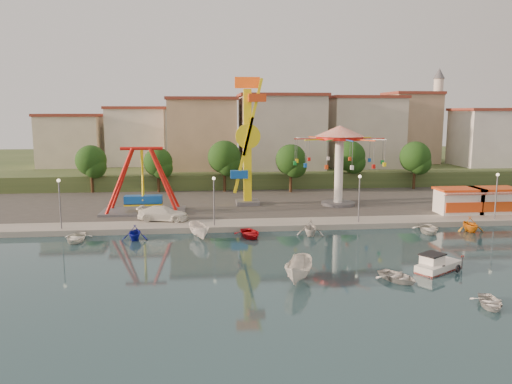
{
  "coord_description": "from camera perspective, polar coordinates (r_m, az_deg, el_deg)",
  "views": [
    {
      "loc": [
        -8.8,
        -39.83,
        12.72
      ],
      "look_at": [
        -3.37,
        14.0,
        4.0
      ],
      "focal_mm": 35.0,
      "sensor_mm": 36.0,
      "label": 1
    }
  ],
  "objects": [
    {
      "name": "wave_swinger",
      "position": [
        65.51,
        9.52,
        5.07
      ],
      "size": [
        11.6,
        11.6,
        10.4
      ],
      "color": "#59595E",
      "rests_on": "quay_deck"
    },
    {
      "name": "tree_4",
      "position": [
        80.78,
        10.68,
        4.04
      ],
      "size": [
        4.86,
        4.86,
        7.6
      ],
      "color": "#382314",
      "rests_on": "quay_deck"
    },
    {
      "name": "moored_boat_2",
      "position": [
        51.04,
        -6.5,
        -4.4
      ],
      "size": [
        2.77,
        4.44,
        1.61
      ],
      "primitive_type": "imported",
      "rotation": [
        0.0,
        0.0,
        0.31
      ],
      "color": "silver",
      "rests_on": "ground"
    },
    {
      "name": "lamp_post_0",
      "position": [
        55.8,
        -21.48,
        -1.41
      ],
      "size": [
        0.14,
        0.14,
        5.0
      ],
      "primitive_type": "cylinder",
      "color": "#59595E",
      "rests_on": "quay_deck"
    },
    {
      "name": "building_2",
      "position": [
        91.88,
        -5.41,
        6.55
      ],
      "size": [
        11.95,
        9.28,
        11.23
      ],
      "primitive_type": "cube",
      "color": "tan",
      "rests_on": "hill_terrace"
    },
    {
      "name": "building_5",
      "position": [
        99.2,
        18.88,
        6.29
      ],
      "size": [
        12.77,
        10.96,
        11.21
      ],
      "primitive_type": "cube",
      "color": "tan",
      "rests_on": "hill_terrace"
    },
    {
      "name": "pirate_ship_ride",
      "position": [
        61.59,
        -12.82,
        1.16
      ],
      "size": [
        10.0,
        5.0,
        8.0
      ],
      "color": "#59595E",
      "rests_on": "quay_deck"
    },
    {
      "name": "kamikaze_tower",
      "position": [
        64.92,
        -0.86,
        5.51
      ],
      "size": [
        3.87,
        3.1,
        16.5
      ],
      "color": "#59595E",
      "rests_on": "quay_deck"
    },
    {
      "name": "tree_1",
      "position": [
        76.78,
        -11.14,
        3.36
      ],
      "size": [
        4.35,
        4.35,
        6.8
      ],
      "color": "#382314",
      "rests_on": "quay_deck"
    },
    {
      "name": "moored_boat_7",
      "position": [
        58.27,
        23.29,
        -3.38
      ],
      "size": [
        2.8,
        3.21,
        1.64
      ],
      "primitive_type": "imported",
      "rotation": [
        0.0,
        0.0,
        -0.04
      ],
      "color": "orange",
      "rests_on": "ground"
    },
    {
      "name": "building_1",
      "position": [
        92.22,
        -13.63,
        5.54
      ],
      "size": [
        12.33,
        9.01,
        8.63
      ],
      "primitive_type": "cube",
      "color": "silver",
      "rests_on": "hill_terrace"
    },
    {
      "name": "moored_boat_1",
      "position": [
        51.55,
        -13.69,
        -4.52
      ],
      "size": [
        2.58,
        2.96,
        1.53
      ],
      "primitive_type": "imported",
      "rotation": [
        0.0,
        0.0,
        0.02
      ],
      "color": "#12199F",
      "rests_on": "ground"
    },
    {
      "name": "ground",
      "position": [
        42.72,
        6.46,
        -8.22
      ],
      "size": [
        200.0,
        200.0,
        0.0
      ],
      "primitive_type": "plane",
      "color": "#132C35",
      "rests_on": "ground"
    },
    {
      "name": "building_6",
      "position": [
        103.28,
        25.25,
        6.32
      ],
      "size": [
        8.23,
        8.98,
        12.36
      ],
      "primitive_type": "cube",
      "color": "silver",
      "rests_on": "hill_terrace"
    },
    {
      "name": "moored_boat_3",
      "position": [
        51.32,
        -0.73,
        -4.74
      ],
      "size": [
        3.37,
        4.23,
        0.78
      ],
      "primitive_type": "imported",
      "rotation": [
        0.0,
        0.0,
        0.19
      ],
      "color": "red",
      "rests_on": "ground"
    },
    {
      "name": "booth_mid",
      "position": [
        66.97,
        25.52,
        -0.82
      ],
      "size": [
        5.4,
        3.78,
        3.08
      ],
      "color": "white",
      "rests_on": "quay_deck"
    },
    {
      "name": "skiff",
      "position": [
        38.21,
        4.95,
        -8.88
      ],
      "size": [
        3.43,
        5.01,
        1.81
      ],
      "primitive_type": "imported",
      "rotation": [
        0.0,
        0.0,
        -0.39
      ],
      "color": "silver",
      "rests_on": "ground"
    },
    {
      "name": "cabin_motorboat",
      "position": [
        43.32,
        20.0,
        -7.92
      ],
      "size": [
        4.54,
        3.74,
        1.53
      ],
      "rotation": [
        0.0,
        0.0,
        0.57
      ],
      "color": "white",
      "rests_on": "ground"
    },
    {
      "name": "quay_deck",
      "position": [
        102.96,
        -0.82,
        2.22
      ],
      "size": [
        200.0,
        100.0,
        0.6
      ],
      "primitive_type": "cube",
      "color": "#9E998E",
      "rests_on": "ground"
    },
    {
      "name": "lamp_post_1",
      "position": [
        53.7,
        -4.82,
        -1.2
      ],
      "size": [
        0.14,
        0.14,
        5.0
      ],
      "primitive_type": "cylinder",
      "color": "#59595E",
      "rests_on": "quay_deck"
    },
    {
      "name": "tree_5",
      "position": [
        82.49,
        17.73,
        3.84
      ],
      "size": [
        4.83,
        4.83,
        7.54
      ],
      "color": "#382314",
      "rests_on": "quay_deck"
    },
    {
      "name": "booth_left",
      "position": [
        64.77,
        22.13,
        -0.91
      ],
      "size": [
        5.4,
        3.78,
        3.08
      ],
      "color": "white",
      "rests_on": "quay_deck"
    },
    {
      "name": "moored_boat_6",
      "position": [
        56.25,
        19.08,
        -4.0
      ],
      "size": [
        3.65,
        4.51,
        0.82
      ],
      "primitive_type": "imported",
      "rotation": [
        0.0,
        0.0,
        -0.22
      ],
      "color": "silver",
      "rests_on": "ground"
    },
    {
      "name": "building_3",
      "position": [
        89.94,
        3.48,
        5.87
      ],
      "size": [
        12.59,
        10.5,
        9.2
      ],
      "primitive_type": "cube",
      "color": "beige",
      "rests_on": "hill_terrace"
    },
    {
      "name": "moored_boat_0",
      "position": [
        52.75,
        -19.9,
        -4.92
      ],
      "size": [
        2.75,
        3.82,
        0.78
      ],
      "primitive_type": "imported",
      "rotation": [
        0.0,
        0.0,
        0.01
      ],
      "color": "silver",
      "rests_on": "ground"
    },
    {
      "name": "tree_2",
      "position": [
        75.99,
        -3.64,
        4.0
      ],
      "size": [
        5.02,
        5.02,
        7.85
      ],
      "color": "#382314",
      "rests_on": "quay_deck"
    },
    {
      "name": "tree_0",
      "position": [
        79.04,
        -18.34,
        3.43
      ],
      "size": [
        4.6,
        4.6,
        7.19
      ],
      "color": "#382314",
      "rests_on": "quay_deck"
    },
    {
      "name": "building_4",
      "position": [
        96.29,
        11.13,
        5.95
      ],
      "size": [
        10.75,
        9.23,
        9.24
      ],
      "primitive_type": "cube",
      "color": "beige",
      "rests_on": "hill_terrace"
    },
    {
      "name": "building_0",
      "position": [
        89.41,
        -21.84,
        6.08
      ],
      "size": [
        9.26,
        9.53,
        11.87
      ],
      "primitive_type": "cube",
      "color": "beige",
      "rests_on": "hill_terrace"
    },
    {
      "name": "lamp_post_3",
      "position": [
        62.92,
        25.74,
        -0.55
      ],
      "size": [
        0.14,
        0.14,
        5.0
      ],
      "primitive_type": "cylinder",
      "color": "#59595E",
      "rests_on": "quay_deck"
    },
    {
      "name": "van",
      "position": [
        57.08,
        -10.56,
        -2.43
      ],
      "size": [
        5.92,
        3.22,
        1.63
      ],
      "primitive_type": "imported",
      "rotation": [
        0.0,
        0.0,
        1.4
      ],
      "color": "white",
      "rests_on": "quay_deck"
    },
    {
      "name": "hill_terrace",
      "position": [
        107.77,
        -1.05,
        3.18
      ],
      "size": [
        200.0,
        60.0,
        3.0
      ],
      "primitive_type": "cube",
      "color": "#384C26",
      "rests_on": "ground"
    },
    {
      "name": "asphalt_pad",
      "position": [
        71.41,
        1.4,
        -0.61
      ],
      "size": [
        90.0,
        28.0,
        0.01
      ],
      "primitive_type": "cube",
      "color": "#4C4944",
      "rests_on": "quay_deck"
    },
    {
      "name": "rowboat_a",
      "position": [
        39.85,
        15.9,
        -9.29
      ],
      "size": [
        3.68,
        4.1,
        0.7
      ],
      "primitive_type": "imported",
      "rotation": [
        0.0,
        0.0,
        0.48
      ],
      "color": "silver",
      "rests_on": "ground"
    },
    {
      "name": "lamp_post_2",
      "position": [
        56.26,
        11.7,
        -0.88
      ],
      "size": [
        0.14,
        0.14,
        5.0
      ],
      "primitive_type": "cylinder",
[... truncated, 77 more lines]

